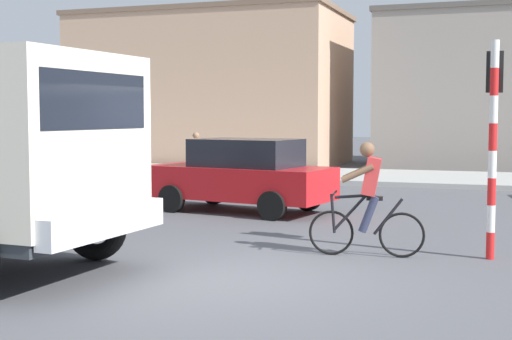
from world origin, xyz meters
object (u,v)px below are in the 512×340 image
at_px(cyclist, 367,199).
at_px(traffic_light_pole, 494,119).
at_px(pedestrian_near_kerb, 196,158).
at_px(car_red_near, 242,175).

xyz_separation_m(cyclist, traffic_light_pole, (1.75, 0.48, 1.20)).
xyz_separation_m(traffic_light_pole, pedestrian_near_kerb, (-8.49, 8.26, -1.22)).
xyz_separation_m(car_red_near, pedestrian_near_kerb, (-3.20, 4.67, 0.03)).
bearing_deg(traffic_light_pole, car_red_near, 145.78).
height_order(cyclist, car_red_near, cyclist).
height_order(cyclist, traffic_light_pole, traffic_light_pole).
relative_size(traffic_light_pole, car_red_near, 0.76).
height_order(traffic_light_pole, pedestrian_near_kerb, traffic_light_pole).
height_order(car_red_near, pedestrian_near_kerb, pedestrian_near_kerb).
xyz_separation_m(traffic_light_pole, car_red_near, (-5.29, 3.60, -1.25)).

